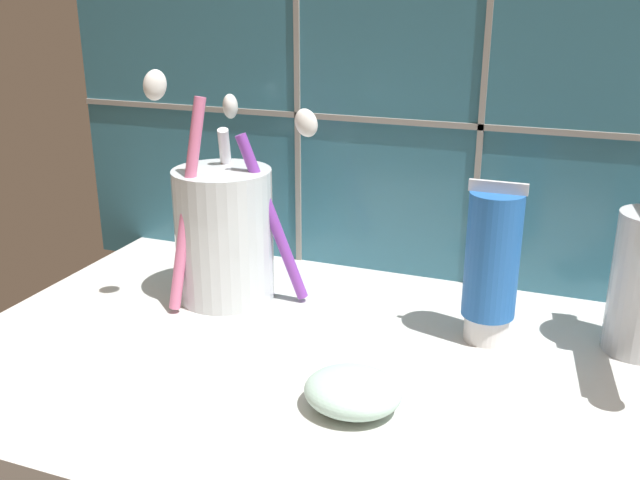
{
  "coord_description": "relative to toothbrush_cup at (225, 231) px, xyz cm",
  "views": [
    {
      "loc": [
        10.04,
        -41.58,
        26.57
      ],
      "look_at": [
        -7.0,
        2.7,
        9.62
      ],
      "focal_mm": 40.0,
      "sensor_mm": 36.0,
      "label": 1
    }
  ],
  "objects": [
    {
      "name": "toothpaste_tube",
      "position": [
        21.43,
        -0.03,
        0.12
      ],
      "size": [
        4.03,
        3.84,
        11.99
      ],
      "color": "white",
      "rests_on": "sink_counter"
    },
    {
      "name": "sink_counter",
      "position": [
        16.89,
        -6.78,
        -6.76
      ],
      "size": [
        64.49,
        34.52,
        2.0
      ],
      "primitive_type": "cube",
      "color": "silver",
      "rests_on": "ground"
    },
    {
      "name": "soap_bar",
      "position": [
        15.2,
        -12.28,
        -4.57
      ],
      "size": [
        6.08,
        5.46,
        2.38
      ],
      "primitive_type": "ellipsoid",
      "color": "silver",
      "rests_on": "sink_counter"
    },
    {
      "name": "tile_wall_backsplash",
      "position": [
        16.89,
        10.72,
        13.02
      ],
      "size": [
        74.49,
        1.72,
        41.54
      ],
      "color": "#336B7F",
      "rests_on": "ground"
    },
    {
      "name": "toothbrush_cup",
      "position": [
        0.0,
        0.0,
        0.0
      ],
      "size": [
        11.98,
        13.09,
        19.15
      ],
      "color": "silver",
      "rests_on": "sink_counter"
    }
  ]
}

